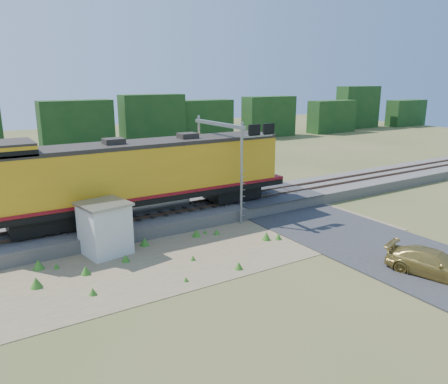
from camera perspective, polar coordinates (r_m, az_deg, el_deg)
ground at (r=25.02m, az=1.16°, el=-7.20°), size 140.00×140.00×0.00m
ballast at (r=29.80m, az=-5.17°, el=-2.82°), size 70.00×5.00×0.80m
rails at (r=29.66m, az=-5.19°, el=-1.94°), size 70.00×1.54×0.16m
dirt_shoulder at (r=24.46m, az=-3.45°, el=-7.71°), size 26.00×8.00×0.03m
road at (r=29.68m, az=11.77°, el=-3.78°), size 7.00×66.00×0.86m
tree_line_north at (r=59.15m, az=-19.58°, el=7.73°), size 130.00×3.00×6.50m
weed_clumps at (r=23.52m, az=-6.22°, el=-8.76°), size 15.00×6.20×0.56m
locomotive at (r=27.88m, az=-10.64°, el=2.32°), size 19.81×3.02×5.11m
shed at (r=24.53m, az=-15.30°, el=-4.55°), size 2.82×2.82×2.89m
signal_gantry at (r=29.70m, az=0.52°, el=6.37°), size 2.65×6.20×6.69m
car at (r=23.60m, az=25.66°, el=-8.42°), size 3.00×4.72×1.27m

